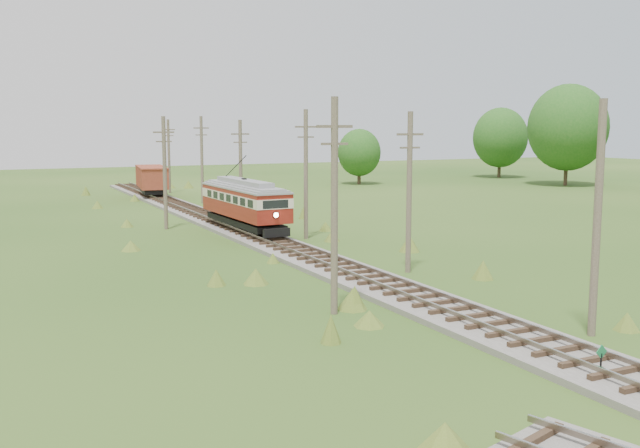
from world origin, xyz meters
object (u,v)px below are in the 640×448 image
switch_marker (601,359)px  streetcar (244,201)px  gondola (152,179)px  gravel_pile (247,209)px

switch_marker → streetcar: bearing=89.7°
streetcar → gondola: 30.36m
switch_marker → gondola: size_ratio=0.12×
switch_marker → gravel_pile: 44.74m
switch_marker → streetcar: (0.20, 33.27, 1.85)m
gondola → gravel_pile: bearing=-70.2°
streetcar → gravel_pile: bearing=67.6°
gondola → streetcar: bearing=-82.8°
gondola → gravel_pile: 19.64m
streetcar → gondola: size_ratio=1.27×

